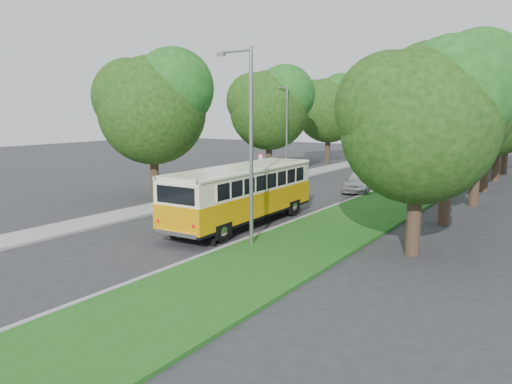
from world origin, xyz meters
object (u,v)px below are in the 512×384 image
Objects in this scene: car_white at (380,176)px; vintage_bus at (242,196)px; car_grey at (398,163)px; lamppost_far at (286,129)px; lamppost_near at (249,140)px; car_silver at (360,181)px; car_blue at (404,169)px.

vintage_bus is at bearing -96.77° from car_white.
vintage_bus reaches higher than car_grey.
car_grey is at bearing 89.65° from vintage_bus.
vintage_bus is 1.89× the size of car_grey.
car_white is at bearing 84.14° from vintage_bus.
car_white reaches higher than car_grey.
lamppost_far reaches higher than vintage_bus.
car_grey is (-1.73, 9.86, -0.05)m from car_white.
lamppost_near is 1.71× the size of car_white.
lamppost_far is (-8.91, 18.50, -0.25)m from lamppost_near.
lamppost_near is 19.52m from car_white.
car_silver is at bearing -18.86° from lamppost_far.
car_silver is at bearing -97.46° from car_white.
lamppost_near is 1.80× the size of car_silver.
car_blue is at bearing -87.88° from car_grey.
vintage_bus is (6.43, -15.46, -2.65)m from lamppost_far.
car_white is (1.26, 16.11, -0.70)m from vintage_bus.
vintage_bus is 16.18m from car_white.
car_grey reaches higher than car_blue.
car_silver is (-1.49, 15.97, -3.61)m from lamppost_near.
car_grey is at bearing 97.68° from car_white.
lamppost_far is 1.44× the size of car_grey.
car_silver is at bearing 95.35° from lamppost_near.
lamppost_near is 1.53× the size of car_grey.
lamppost_far reaches higher than car_blue.
lamppost_near is 20.53m from lamppost_far.
car_blue is (1.20, 22.18, -0.75)m from vintage_bus.
car_silver is 0.85× the size of car_grey.
lamppost_near is 0.81× the size of vintage_bus.
lamppost_far is 1.52× the size of car_blue.
lamppost_near is 29.38m from car_grey.
car_grey is at bearing 128.76° from car_blue.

